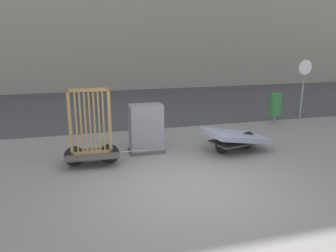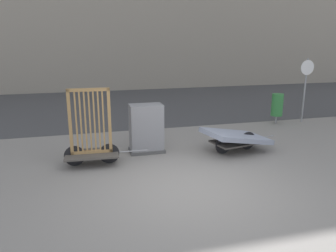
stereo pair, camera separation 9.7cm
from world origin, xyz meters
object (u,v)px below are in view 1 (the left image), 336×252
Objects in this scene: bike_cart_with_mattress at (236,137)px; sign_post at (304,82)px; trash_bin at (276,105)px; utility_cabinet at (146,130)px; bike_cart_with_bedframe at (91,140)px.

sign_post reaches higher than bike_cart_with_mattress.
sign_post is (1.03, -0.01, 0.76)m from trash_bin.
trash_bin is at bearing 20.03° from utility_cabinet.
sign_post is at bearing 16.71° from utility_cabinet.
trash_bin is at bearing 179.56° from sign_post.
trash_bin is at bearing 23.34° from bike_cart_with_bedframe.
utility_cabinet is at bearing 154.16° from bike_cart_with_mattress.
bike_cart_with_bedframe is 0.87× the size of sign_post.
utility_cabinet reaches higher than bike_cart_with_mattress.
trash_bin is at bearing 29.57° from bike_cart_with_mattress.
bike_cart_with_bedframe is 0.88× the size of bike_cart_with_mattress.
utility_cabinet reaches higher than trash_bin.
utility_cabinet is 0.56× the size of sign_post.
bike_cart_with_bedframe is at bearing -162.25° from sign_post.
sign_post reaches higher than bike_cart_with_bedframe.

